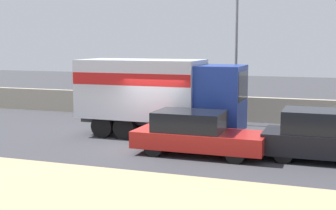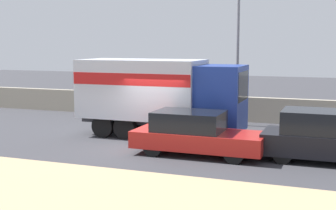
% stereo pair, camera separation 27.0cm
% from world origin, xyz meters
% --- Properties ---
extents(ground_plane, '(80.00, 80.00, 0.00)m').
position_xyz_m(ground_plane, '(0.00, 0.00, 0.00)').
color(ground_plane, '#38383D').
extents(dirt_shoulder_foreground, '(60.00, 5.11, 0.04)m').
position_xyz_m(dirt_shoulder_foreground, '(0.00, -5.86, 0.02)').
color(dirt_shoulder_foreground, tan).
rests_on(dirt_shoulder_foreground, ground_plane).
extents(stone_wall_backdrop, '(60.00, 0.35, 1.23)m').
position_xyz_m(stone_wall_backdrop, '(0.00, 7.04, 0.62)').
color(stone_wall_backdrop, '#A39984').
rests_on(stone_wall_backdrop, ground_plane).
extents(street_lamp, '(0.56, 0.28, 6.65)m').
position_xyz_m(street_lamp, '(2.15, 5.85, 3.87)').
color(street_lamp, slate).
rests_on(street_lamp, ground_plane).
extents(box_truck, '(6.79, 2.54, 3.21)m').
position_xyz_m(box_truck, '(-0.34, 1.97, 1.92)').
color(box_truck, navy).
rests_on(box_truck, ground_plane).
extents(car_hatchback, '(4.57, 1.81, 1.52)m').
position_xyz_m(car_hatchback, '(2.08, -0.54, 0.75)').
color(car_hatchback, '#B21E19').
rests_on(car_hatchback, ground_plane).
extents(car_sedan_second, '(3.88, 1.86, 1.69)m').
position_xyz_m(car_sedan_second, '(6.18, 0.03, 0.81)').
color(car_sedan_second, black).
rests_on(car_sedan_second, ground_plane).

